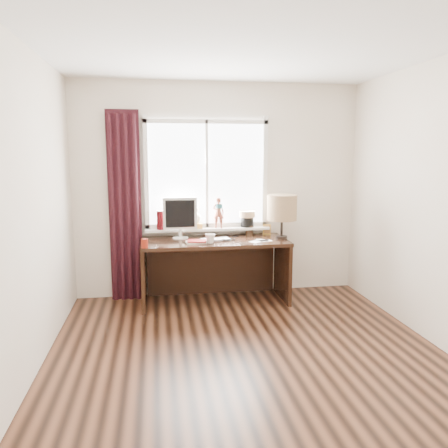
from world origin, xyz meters
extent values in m
cube|color=brown|center=(0.00, 0.00, 0.00)|extent=(3.50, 4.00, 0.00)
cube|color=white|center=(0.00, 0.00, 2.60)|extent=(3.50, 4.00, 0.00)
cube|color=beige|center=(0.00, 2.00, 1.30)|extent=(3.50, 0.00, 2.60)
cube|color=beige|center=(0.00, -2.00, 1.30)|extent=(3.50, 0.00, 2.60)
cube|color=beige|center=(-1.75, 0.00, 1.30)|extent=(0.00, 4.00, 2.60)
imported|color=silver|center=(-0.09, 1.60, 0.76)|extent=(0.35, 0.25, 0.03)
imported|color=white|center=(-0.17, 1.47, 0.81)|extent=(0.15, 0.15, 0.11)
cylinder|color=maroon|center=(-0.90, 1.33, 0.80)|extent=(0.07, 0.07, 0.10)
cube|color=white|center=(-0.15, 1.99, 1.50)|extent=(1.40, 0.02, 1.30)
cube|color=silver|center=(-0.15, 1.96, 0.88)|extent=(1.50, 0.05, 0.05)
cube|color=silver|center=(-0.15, 1.96, 2.12)|extent=(1.50, 0.05, 0.05)
cube|color=silver|center=(-0.88, 1.96, 1.50)|extent=(0.05, 0.05, 1.40)
cube|color=silver|center=(0.57, 1.96, 1.50)|extent=(0.05, 0.05, 1.40)
cube|color=silver|center=(-0.15, 1.96, 1.50)|extent=(0.03, 0.05, 1.30)
cube|color=silver|center=(-0.15, 1.91, 0.83)|extent=(1.52, 0.18, 0.03)
cylinder|color=#3E0509|center=(-0.70, 1.89, 0.96)|extent=(0.13, 0.13, 0.23)
cube|color=gold|center=(-0.29, 1.90, 0.88)|extent=(0.15, 0.12, 0.06)
sphere|color=beige|center=(-0.29, 1.90, 0.97)|extent=(0.13, 0.13, 0.13)
sphere|color=beige|center=(-0.29, 1.90, 1.07)|extent=(0.07, 0.07, 0.07)
imported|color=brown|center=(-0.01, 1.88, 1.04)|extent=(0.16, 0.13, 0.38)
cylinder|color=#1E4C51|center=(-0.01, 1.87, 1.12)|extent=(0.11, 0.11, 0.05)
cylinder|color=black|center=(0.34, 1.91, 0.91)|extent=(0.16, 0.16, 0.12)
cylinder|color=#8C6B4C|center=(0.34, 1.91, 1.01)|extent=(0.20, 0.20, 0.08)
cube|color=black|center=(-1.13, 1.92, 1.12)|extent=(0.38, 0.05, 2.25)
cylinder|color=black|center=(-1.27, 1.89, 1.10)|extent=(0.06, 0.06, 2.20)
cylinder|color=black|center=(-1.18, 1.89, 1.10)|extent=(0.06, 0.06, 2.20)
cylinder|color=black|center=(-1.09, 1.89, 1.10)|extent=(0.06, 0.06, 2.20)
cylinder|color=black|center=(-1.00, 1.89, 1.10)|extent=(0.06, 0.06, 2.20)
cube|color=black|center=(-0.10, 1.63, 0.73)|extent=(1.70, 0.70, 0.04)
cube|color=black|center=(-0.93, 1.63, 0.35)|extent=(0.04, 0.64, 0.71)
cube|color=black|center=(0.73, 1.63, 0.35)|extent=(0.04, 0.64, 0.71)
cube|color=black|center=(-0.10, 1.97, 0.35)|extent=(1.60, 0.03, 0.71)
cylinder|color=beige|center=(-0.49, 1.79, 0.76)|extent=(0.18, 0.18, 0.01)
cylinder|color=beige|center=(-0.49, 1.79, 0.81)|extent=(0.04, 0.04, 0.10)
cube|color=beige|center=(-0.49, 1.79, 1.05)|extent=(0.40, 0.04, 0.38)
cube|color=black|center=(-0.49, 1.76, 1.05)|extent=(0.34, 0.01, 0.32)
cube|color=beige|center=(-0.33, 1.49, 0.76)|extent=(0.23, 0.17, 0.02)
cube|color=maroon|center=(-0.32, 1.48, 0.78)|extent=(0.23, 0.18, 0.01)
cylinder|color=black|center=(0.36, 1.87, 0.81)|extent=(0.09, 0.09, 0.12)
cylinder|color=black|center=(0.35, 1.88, 0.86)|extent=(0.01, 0.01, 0.22)
cylinder|color=black|center=(0.38, 1.87, 0.84)|extent=(0.01, 0.01, 0.19)
cylinder|color=black|center=(0.36, 1.89, 0.88)|extent=(0.01, 0.01, 0.25)
cylinder|color=black|center=(0.38, 1.89, 0.83)|extent=(0.01, 0.01, 0.17)
cube|color=gold|center=(0.59, 1.88, 0.81)|extent=(0.10, 0.03, 0.13)
cube|color=#996633|center=(0.59, 1.87, 0.81)|extent=(0.07, 0.02, 0.10)
cylinder|color=black|center=(0.70, 1.61, 0.77)|extent=(0.14, 0.14, 0.03)
cylinder|color=black|center=(0.70, 1.61, 0.89)|extent=(0.03, 0.03, 0.22)
cylinder|color=#A5835A|center=(0.70, 1.61, 1.12)|extent=(0.35, 0.35, 0.30)
cube|color=white|center=(0.36, 1.46, 0.75)|extent=(0.19, 0.17, 0.00)
cube|color=white|center=(0.44, 1.53, 0.75)|extent=(0.18, 0.16, 0.00)
cube|color=white|center=(0.47, 1.49, 0.75)|extent=(0.18, 0.15, 0.00)
torus|color=black|center=(0.02, 1.58, 0.75)|extent=(0.18, 0.18, 0.01)
torus|color=black|center=(0.09, 1.62, 0.75)|extent=(0.15, 0.15, 0.01)
torus|color=black|center=(0.18, 1.80, 0.75)|extent=(0.10, 0.10, 0.01)
camera|label=1|loc=(-0.77, -3.33, 1.75)|focal=35.00mm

